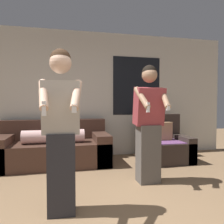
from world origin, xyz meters
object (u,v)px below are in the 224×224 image
at_px(couch, 54,149).
at_px(person_left, 61,129).
at_px(person_right, 149,123).
at_px(armchair, 163,145).

bearing_deg(couch, person_left, -85.52).
bearing_deg(person_right, couch, 137.25).
bearing_deg(armchair, person_left, -138.66).
bearing_deg(couch, person_right, -42.75).
height_order(armchair, person_right, person_right).
relative_size(armchair, person_left, 0.55).
relative_size(armchair, person_right, 0.55).
bearing_deg(person_right, person_left, -152.21).
xyz_separation_m(couch, person_left, (0.15, -1.93, 0.59)).
relative_size(couch, armchair, 2.16).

